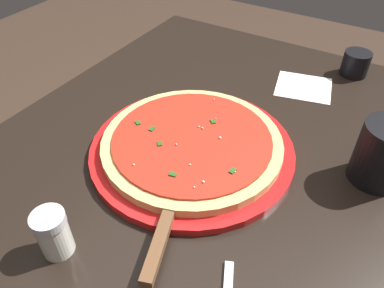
{
  "coord_description": "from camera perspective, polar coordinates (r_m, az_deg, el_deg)",
  "views": [
    {
      "loc": [
        -0.47,
        -0.25,
        1.18
      ],
      "look_at": [
        -0.03,
        0.01,
        0.74
      ],
      "focal_mm": 34.95,
      "sensor_mm": 36.0,
      "label": 1
    }
  ],
  "objects": [
    {
      "name": "restaurant_table",
      "position": [
        0.8,
        1.79,
        -7.7
      ],
      "size": [
        0.97,
        0.77,
        0.72
      ],
      "color": "black",
      "rests_on": "ground_plane"
    },
    {
      "name": "serving_plate",
      "position": [
        0.68,
        0.0,
        -0.82
      ],
      "size": [
        0.37,
        0.37,
        0.01
      ],
      "primitive_type": "cylinder",
      "color": "red",
      "rests_on": "restaurant_table"
    },
    {
      "name": "pizza",
      "position": [
        0.67,
        -0.0,
        0.26
      ],
      "size": [
        0.32,
        0.32,
        0.02
      ],
      "color": "#DBB26B",
      "rests_on": "serving_plate"
    },
    {
      "name": "pizza_server",
      "position": [
        0.56,
        -3.79,
        -11.41
      ],
      "size": [
        0.22,
        0.11,
        0.01
      ],
      "color": "silver",
      "rests_on": "serving_plate"
    },
    {
      "name": "cup_tall_drink",
      "position": [
        0.67,
        27.12,
        -1.35
      ],
      "size": [
        0.09,
        0.09,
        0.11
      ],
      "primitive_type": "cylinder",
      "color": "black",
      "rests_on": "restaurant_table"
    },
    {
      "name": "cup_small_sauce",
      "position": [
        0.97,
        23.7,
        11.18
      ],
      "size": [
        0.06,
        0.06,
        0.06
      ],
      "primitive_type": "cylinder",
      "color": "black",
      "rests_on": "restaurant_table"
    },
    {
      "name": "napkin_folded_right",
      "position": [
        0.89,
        16.66,
        8.32
      ],
      "size": [
        0.14,
        0.14,
        0.0
      ],
      "primitive_type": "cube",
      "rotation": [
        0.0,
        0.0,
        0.23
      ],
      "color": "white",
      "rests_on": "restaurant_table"
    },
    {
      "name": "parmesan_shaker",
      "position": [
        0.55,
        -20.41,
        -12.65
      ],
      "size": [
        0.05,
        0.05,
        0.07
      ],
      "color": "silver",
      "rests_on": "restaurant_table"
    }
  ]
}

